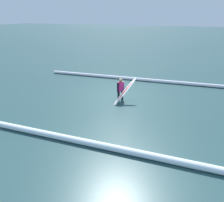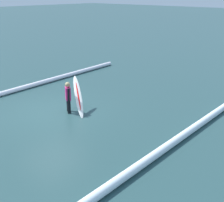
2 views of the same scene
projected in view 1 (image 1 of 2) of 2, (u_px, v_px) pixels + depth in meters
The scene contains 5 objects.
ground_plane at pixel (116, 95), 13.02m from camera, with size 167.30×167.30×0.00m, color #274749.
surfer at pixel (121, 88), 12.07m from camera, with size 0.35×0.53×1.33m.
surfboard at pixel (125, 91), 11.78m from camera, with size 1.14×1.57×1.39m.
wave_crest_foreground at pixel (139, 79), 15.83m from camera, with size 0.24×0.24×14.88m, color white.
wave_crest_midground at pixel (39, 132), 8.71m from camera, with size 0.27×0.27×15.59m, color white.
Camera 1 is at (-4.09, 11.40, 4.78)m, focal length 32.83 mm.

